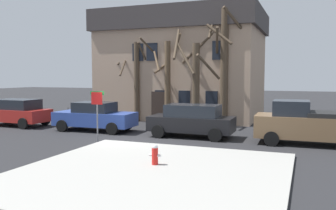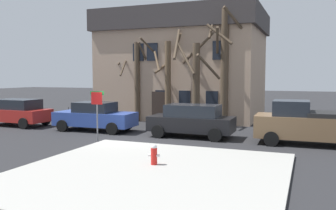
{
  "view_description": "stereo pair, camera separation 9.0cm",
  "coord_description": "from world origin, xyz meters",
  "px_view_note": "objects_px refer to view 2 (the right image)",
  "views": [
    {
      "loc": [
        8.06,
        -15.83,
        3.26
      ],
      "look_at": [
        1.2,
        1.95,
        1.65
      ],
      "focal_mm": 38.52,
      "sensor_mm": 36.0,
      "label": 1
    },
    {
      "loc": [
        8.14,
        -15.79,
        3.26
      ],
      "look_at": [
        1.2,
        1.95,
        1.65
      ],
      "focal_mm": 38.52,
      "sensor_mm": 36.0,
      "label": 2
    }
  ],
  "objects_px": {
    "tree_bare_far": "(196,77)",
    "pickup_truck_brown": "(310,124)",
    "fire_hydrant": "(154,154)",
    "street_sign_pole": "(97,106)",
    "bicycle_leaning": "(71,117)",
    "tree_bare_mid": "(168,80)",
    "building_main": "(184,65)",
    "tree_bare_near": "(137,76)",
    "car_blue_sedan": "(95,116)",
    "tree_bare_end": "(225,60)",
    "car_black_wagon": "(192,120)",
    "car_red_wagon": "(17,112)"
  },
  "relations": [
    {
      "from": "building_main",
      "to": "pickup_truck_brown",
      "type": "bearing_deg",
      "value": -43.97
    },
    {
      "from": "fire_hydrant",
      "to": "car_black_wagon",
      "type": "bearing_deg",
      "value": 95.9
    },
    {
      "from": "building_main",
      "to": "car_blue_sedan",
      "type": "relative_size",
      "value": 2.51
    },
    {
      "from": "tree_bare_far",
      "to": "pickup_truck_brown",
      "type": "bearing_deg",
      "value": -29.48
    },
    {
      "from": "tree_bare_near",
      "to": "car_blue_sedan",
      "type": "distance_m",
      "value": 5.39
    },
    {
      "from": "tree_bare_near",
      "to": "car_blue_sedan",
      "type": "relative_size",
      "value": 1.28
    },
    {
      "from": "tree_bare_near",
      "to": "car_blue_sedan",
      "type": "xyz_separation_m",
      "value": [
        -0.33,
        -4.85,
        -2.31
      ]
    },
    {
      "from": "car_black_wagon",
      "to": "fire_hydrant",
      "type": "relative_size",
      "value": 6.13
    },
    {
      "from": "street_sign_pole",
      "to": "bicycle_leaning",
      "type": "distance_m",
      "value": 7.87
    },
    {
      "from": "tree_bare_near",
      "to": "car_red_wagon",
      "type": "xyz_separation_m",
      "value": [
        -6.13,
        -4.86,
        -2.27
      ]
    },
    {
      "from": "tree_bare_mid",
      "to": "tree_bare_far",
      "type": "relative_size",
      "value": 0.95
    },
    {
      "from": "car_red_wagon",
      "to": "car_blue_sedan",
      "type": "height_order",
      "value": "car_red_wagon"
    },
    {
      "from": "tree_bare_end",
      "to": "car_blue_sedan",
      "type": "bearing_deg",
      "value": -142.98
    },
    {
      "from": "car_blue_sedan",
      "to": "street_sign_pole",
      "type": "bearing_deg",
      "value": -55.47
    },
    {
      "from": "tree_bare_mid",
      "to": "fire_hydrant",
      "type": "bearing_deg",
      "value": -71.03
    },
    {
      "from": "building_main",
      "to": "car_red_wagon",
      "type": "xyz_separation_m",
      "value": [
        -8.18,
        -8.94,
        -3.15
      ]
    },
    {
      "from": "tree_bare_end",
      "to": "car_black_wagon",
      "type": "xyz_separation_m",
      "value": [
        -0.62,
        -4.83,
        -3.29
      ]
    },
    {
      "from": "car_black_wagon",
      "to": "street_sign_pole",
      "type": "distance_m",
      "value": 4.92
    },
    {
      "from": "tree_bare_mid",
      "to": "pickup_truck_brown",
      "type": "relative_size",
      "value": 1.17
    },
    {
      "from": "tree_bare_mid",
      "to": "tree_bare_end",
      "type": "xyz_separation_m",
      "value": [
        3.66,
        0.52,
        1.26
      ]
    },
    {
      "from": "tree_bare_mid",
      "to": "bicycle_leaning",
      "type": "distance_m",
      "value": 7.14
    },
    {
      "from": "building_main",
      "to": "street_sign_pole",
      "type": "relative_size",
      "value": 4.87
    },
    {
      "from": "tree_bare_mid",
      "to": "fire_hydrant",
      "type": "height_order",
      "value": "tree_bare_mid"
    },
    {
      "from": "tree_bare_end",
      "to": "car_blue_sedan",
      "type": "distance_m",
      "value": 8.76
    },
    {
      "from": "tree_bare_mid",
      "to": "car_black_wagon",
      "type": "bearing_deg",
      "value": -54.86
    },
    {
      "from": "fire_hydrant",
      "to": "tree_bare_near",
      "type": "bearing_deg",
      "value": 118.77
    },
    {
      "from": "street_sign_pole",
      "to": "tree_bare_end",
      "type": "bearing_deg",
      "value": 59.39
    },
    {
      "from": "street_sign_pole",
      "to": "building_main",
      "type": "bearing_deg",
      "value": 87.75
    },
    {
      "from": "building_main",
      "to": "car_red_wagon",
      "type": "distance_m",
      "value": 12.52
    },
    {
      "from": "car_red_wagon",
      "to": "pickup_truck_brown",
      "type": "height_order",
      "value": "pickup_truck_brown"
    },
    {
      "from": "pickup_truck_brown",
      "to": "fire_hydrant",
      "type": "height_order",
      "value": "pickup_truck_brown"
    },
    {
      "from": "tree_bare_far",
      "to": "bicycle_leaning",
      "type": "distance_m",
      "value": 9.08
    },
    {
      "from": "tree_bare_far",
      "to": "pickup_truck_brown",
      "type": "xyz_separation_m",
      "value": [
        6.64,
        -3.76,
        -2.14
      ]
    },
    {
      "from": "fire_hydrant",
      "to": "pickup_truck_brown",
      "type": "bearing_deg",
      "value": 51.8
    },
    {
      "from": "tree_bare_mid",
      "to": "tree_bare_far",
      "type": "xyz_separation_m",
      "value": [
        2.14,
        -0.55,
        0.22
      ]
    },
    {
      "from": "car_red_wagon",
      "to": "tree_bare_mid",
      "type": "bearing_deg",
      "value": 26.89
    },
    {
      "from": "tree_bare_mid",
      "to": "car_red_wagon",
      "type": "xyz_separation_m",
      "value": [
        -8.61,
        -4.37,
        -2.03
      ]
    },
    {
      "from": "car_red_wagon",
      "to": "car_black_wagon",
      "type": "height_order",
      "value": "car_black_wagon"
    },
    {
      "from": "tree_bare_near",
      "to": "car_blue_sedan",
      "type": "bearing_deg",
      "value": -93.95
    },
    {
      "from": "tree_bare_end",
      "to": "fire_hydrant",
      "type": "xyz_separation_m",
      "value": [
        0.05,
        -11.28,
        -3.69
      ]
    },
    {
      "from": "tree_bare_near",
      "to": "tree_bare_far",
      "type": "relative_size",
      "value": 0.98
    },
    {
      "from": "fire_hydrant",
      "to": "street_sign_pole",
      "type": "distance_m",
      "value": 5.97
    },
    {
      "from": "pickup_truck_brown",
      "to": "bicycle_leaning",
      "type": "distance_m",
      "value": 15.44
    },
    {
      "from": "tree_bare_mid",
      "to": "street_sign_pole",
      "type": "height_order",
      "value": "tree_bare_mid"
    },
    {
      "from": "pickup_truck_brown",
      "to": "street_sign_pole",
      "type": "height_order",
      "value": "street_sign_pole"
    },
    {
      "from": "tree_bare_end",
      "to": "bicycle_leaning",
      "type": "distance_m",
      "value": 11.02
    },
    {
      "from": "tree_bare_far",
      "to": "car_black_wagon",
      "type": "xyz_separation_m",
      "value": [
        0.9,
        -3.76,
        -2.24
      ]
    },
    {
      "from": "tree_bare_mid",
      "to": "street_sign_pole",
      "type": "relative_size",
      "value": 2.42
    },
    {
      "from": "pickup_truck_brown",
      "to": "street_sign_pole",
      "type": "xyz_separation_m",
      "value": [
        -9.67,
        -2.85,
        0.74
      ]
    },
    {
      "from": "building_main",
      "to": "tree_bare_end",
      "type": "relative_size",
      "value": 1.43
    }
  ]
}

